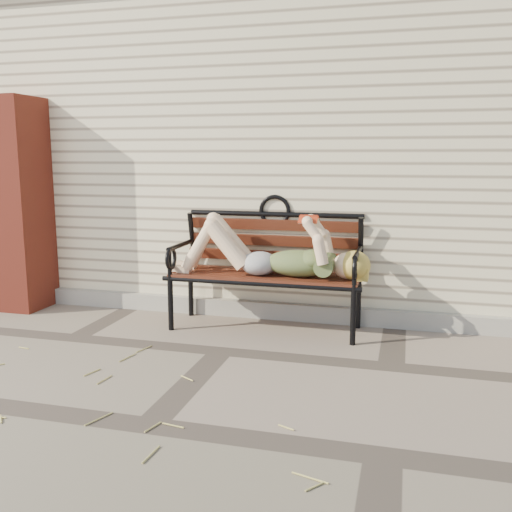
# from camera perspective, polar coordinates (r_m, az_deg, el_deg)

# --- Properties ---
(ground) EXTENTS (80.00, 80.00, 0.00)m
(ground) POSITION_cam_1_polar(r_m,az_deg,el_deg) (4.37, -3.48, -9.49)
(ground) COLOR gray
(ground) RESTS_ON ground
(house_wall) EXTENTS (8.00, 4.00, 3.00)m
(house_wall) POSITION_cam_1_polar(r_m,az_deg,el_deg) (7.03, 4.24, 10.26)
(house_wall) COLOR beige
(house_wall) RESTS_ON ground
(house_roof) EXTENTS (8.30, 4.30, 0.30)m
(house_roof) POSITION_cam_1_polar(r_m,az_deg,el_deg) (7.24, 4.42, 23.44)
(house_roof) COLOR #42332F
(house_roof) RESTS_ON house_wall
(foundation_strip) EXTENTS (8.00, 0.10, 0.15)m
(foundation_strip) POSITION_cam_1_polar(r_m,az_deg,el_deg) (5.24, -0.12, -5.33)
(foundation_strip) COLOR gray
(foundation_strip) RESTS_ON ground
(brick_pillar) EXTENTS (0.50, 0.50, 2.00)m
(brick_pillar) POSITION_cam_1_polar(r_m,az_deg,el_deg) (5.91, -22.87, 4.75)
(brick_pillar) COLOR maroon
(brick_pillar) RESTS_ON ground
(garden_bench) EXTENTS (1.73, 0.69, 1.12)m
(garden_bench) POSITION_cam_1_polar(r_m,az_deg,el_deg) (4.87, 1.23, 0.18)
(garden_bench) COLOR black
(garden_bench) RESTS_ON ground
(reading_woman) EXTENTS (1.64, 0.37, 0.51)m
(reading_woman) POSITION_cam_1_polar(r_m,az_deg,el_deg) (4.73, 1.00, 0.36)
(reading_woman) COLOR #093642
(reading_woman) RESTS_ON ground
(straw_scatter) EXTENTS (2.98, 1.76, 0.01)m
(straw_scatter) POSITION_cam_1_polar(r_m,az_deg,el_deg) (3.70, -15.49, -13.42)
(straw_scatter) COLOR tan
(straw_scatter) RESTS_ON ground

